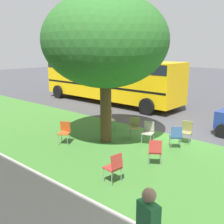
{
  "coord_description": "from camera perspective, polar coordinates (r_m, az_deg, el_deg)",
  "views": [
    {
      "loc": [
        -5.55,
        10.5,
        3.71
      ],
      "look_at": [
        2.02,
        1.91,
        1.01
      ],
      "focal_mm": 43.95,
      "sensor_mm": 36.0,
      "label": 1
    }
  ],
  "objects": [
    {
      "name": "chair_4",
      "position": [
        8.93,
        8.96,
        -7.85
      ],
      "size": [
        0.58,
        0.58,
        0.88
      ],
      "color": "#B7332D",
      "rests_on": "ground"
    },
    {
      "name": "grass_verge",
      "position": [
        9.89,
        3.89,
        -8.77
      ],
      "size": [
        48.0,
        6.0,
        0.01
      ],
      "primitive_type": "cube",
      "color": "#3D752D",
      "rests_on": "ground"
    },
    {
      "name": "chair_3",
      "position": [
        7.73,
        0.45,
        -11.11
      ],
      "size": [
        0.46,
        0.46,
        0.88
      ],
      "color": "#B7332D",
      "rests_on": "ground"
    },
    {
      "name": "chair_0",
      "position": [
        12.73,
        -0.63,
        -1.25
      ],
      "size": [
        0.54,
        0.54,
        0.88
      ],
      "color": "beige",
      "rests_on": "ground"
    },
    {
      "name": "chair_2",
      "position": [
        10.88,
        7.56,
        -3.91
      ],
      "size": [
        0.51,
        0.52,
        0.88
      ],
      "color": "#ADA393",
      "rests_on": "ground"
    },
    {
      "name": "ground",
      "position": [
        12.44,
        12.95,
        -4.42
      ],
      "size": [
        80.0,
        80.0,
        0.0
      ],
      "primitive_type": "plane",
      "color": "#424247"
    },
    {
      "name": "chair_5",
      "position": [
        10.95,
        -9.84,
        -3.87
      ],
      "size": [
        0.57,
        0.58,
        0.88
      ],
      "color": "#C64C1E",
      "rests_on": "ground"
    },
    {
      "name": "chair_6",
      "position": [
        11.26,
        15.22,
        -3.68
      ],
      "size": [
        0.5,
        0.5,
        0.88
      ],
      "color": "olive",
      "rests_on": "ground"
    },
    {
      "name": "chair_7",
      "position": [
        10.5,
        13.15,
        -4.79
      ],
      "size": [
        0.58,
        0.59,
        0.88
      ],
      "color": "#335184",
      "rests_on": "ground"
    },
    {
      "name": "chair_1",
      "position": [
        11.46,
        4.73,
        -2.94
      ],
      "size": [
        0.57,
        0.58,
        0.88
      ],
      "color": "olive",
      "rests_on": "ground"
    },
    {
      "name": "street_tree",
      "position": [
        10.57,
        -1.39,
        14.47
      ],
      "size": [
        4.75,
        4.75,
        5.71
      ],
      "color": "brown",
      "rests_on": "ground"
    },
    {
      "name": "sidewalk_strip",
      "position": [
        7.28,
        -18.96,
        -18.12
      ],
      "size": [
        48.0,
        2.8,
        0.01
      ],
      "primitive_type": "cube",
      "color": "#ADA89E",
      "rests_on": "ground"
    },
    {
      "name": "school_bus",
      "position": [
        18.74,
        -0.61,
        7.29
      ],
      "size": [
        10.4,
        2.8,
        2.88
      ],
      "color": "yellow",
      "rests_on": "ground"
    }
  ]
}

